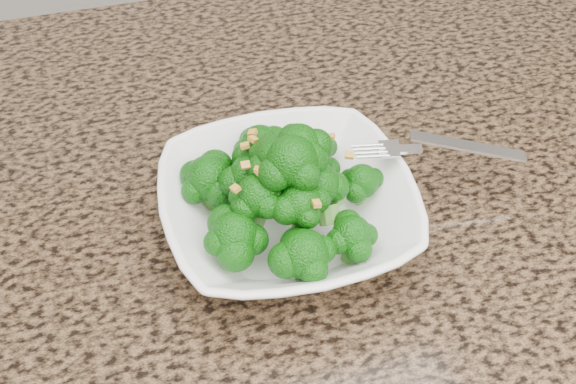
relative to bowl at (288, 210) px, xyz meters
name	(u,v)px	position (x,y,z in m)	size (l,w,h in m)	color
granite_counter	(226,319)	(-0.07, -0.07, -0.04)	(1.64, 1.04, 0.03)	brown
bowl	(288,210)	(0.00, 0.00, 0.00)	(0.22, 0.22, 0.06)	white
broccoli_pile	(288,156)	(0.00, 0.00, 0.06)	(0.20, 0.20, 0.07)	#0E5A0A
garlic_topping	(288,118)	(0.00, 0.00, 0.11)	(0.12, 0.12, 0.01)	gold
fork	(414,148)	(0.12, 0.01, 0.03)	(0.18, 0.03, 0.01)	silver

